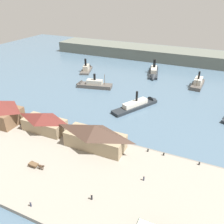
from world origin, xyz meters
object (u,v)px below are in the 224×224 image
Objects in this scene: mooring_post_center_east at (164,154)px; ferry_approaching_west at (91,85)px; pedestrian_near_west_shed at (144,178)px; ferry_shed_customs_shed at (44,122)px; ferry_shed_west_terminal at (0,111)px; pedestrian_standing_center at (31,204)px; mooring_post_west at (199,163)px; ferry_near_quay at (140,104)px; ferry_mid_harbor at (87,68)px; mooring_post_center_west at (148,150)px; ferry_departing_north at (198,83)px; ferry_shed_central_terminal at (95,136)px; ferry_moored_west at (154,73)px; horse_cart at (36,165)px; pedestrian_walking_west at (92,197)px.

mooring_post_center_east is 0.04× the size of ferry_approaching_west.
pedestrian_near_west_shed is 0.08× the size of ferry_approaching_west.
ferry_shed_customs_shed is at bearing -175.46° from mooring_post_center_east.
ferry_shed_west_terminal is 46.49m from pedestrian_standing_center.
pedestrian_standing_center is 1.74× the size of mooring_post_west.
ferry_shed_west_terminal is 58.41m from ferry_near_quay.
ferry_mid_harbor is at bearing 124.07° from ferry_approaching_west.
ferry_shed_customs_shed is 10.12× the size of pedestrian_near_west_shed.
mooring_post_center_west is 70.48m from ferry_departing_north.
ferry_shed_west_terminal is 50.71m from ferry_approaching_west.
ferry_shed_central_terminal is 0.77× the size of ferry_moored_west.
ferry_shed_central_terminal is 81.58m from ferry_moored_west.
ferry_approaching_west is at bearing 75.53° from ferry_shed_west_terminal.
ferry_shed_customs_shed is 2.86× the size of horse_cart.
pedestrian_walking_west is (9.42, -19.75, -3.38)m from ferry_shed_central_terminal.
ferry_moored_west is (-27.24, 6.83, -0.33)m from ferry_departing_north.
horse_cart reaches higher than pedestrian_standing_center.
ferry_moored_west is at bearing 12.11° from ferry_mid_harbor.
ferry_shed_central_terminal is 1.16× the size of ferry_departing_north.
pedestrian_standing_center is at bearing -96.29° from ferry_shed_central_terminal.
mooring_post_west is 70.27m from ferry_departing_north.
ferry_shed_central_terminal is at bearing -167.78° from mooring_post_center_east.
horse_cart is (-11.08, -16.24, -3.26)m from ferry_shed_central_terminal.
ferry_shed_customs_shed reaches higher than mooring_post_center_west.
pedestrian_near_west_shed is at bearing -135.69° from mooring_post_west.
mooring_post_center_west is 0.04× the size of ferry_near_quay.
mooring_post_center_west is at bearing -43.99° from ferry_approaching_west.
mooring_post_center_east is (43.63, 3.46, -3.17)m from ferry_shed_customs_shed.
horse_cart is 31.45m from pedestrian_near_west_shed.
ferry_shed_west_terminal is at bearing -174.56° from mooring_post_center_west.
horse_cart reaches higher than mooring_post_west.
ferry_shed_west_terminal is 16.69× the size of mooring_post_center_west.
horse_cart is at bearing -165.13° from pedestrian_near_west_shed.
pedestrian_walking_west is at bearing -106.74° from mooring_post_center_west.
ferry_shed_customs_shed is at bearing -72.15° from ferry_mid_harbor.
mooring_post_center_east and mooring_post_west have the same top height.
ferry_near_quay is (-5.88, 56.56, -0.84)m from pedestrian_walking_west.
pedestrian_near_west_shed is at bearing -49.78° from ferry_approaching_west.
ferry_shed_central_terminal reaches higher than ferry_moored_west.
ferry_moored_west is (-19.01, 76.83, -0.28)m from mooring_post_center_west.
ferry_shed_west_terminal is 0.60× the size of ferry_near_quay.
ferry_departing_north is 0.83× the size of ferry_approaching_west.
pedestrian_near_west_shed is at bearing 14.87° from horse_cart.
ferry_shed_central_terminal is 55.86m from ferry_approaching_west.
ferry_mid_harbor is at bearing 121.69° from ferry_shed_central_terminal.
ferry_moored_west is 42.31m from ferry_approaching_west.
ferry_shed_central_terminal is 1.18× the size of ferry_mid_harbor.
ferry_shed_central_terminal reaches higher than pedestrian_walking_west.
mooring_post_center_west and mooring_post_west have the same top height.
pedestrian_near_west_shed is at bearing -70.66° from ferry_near_quay.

